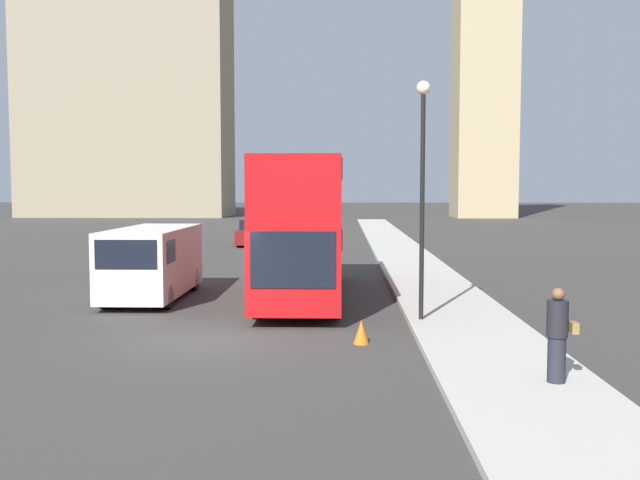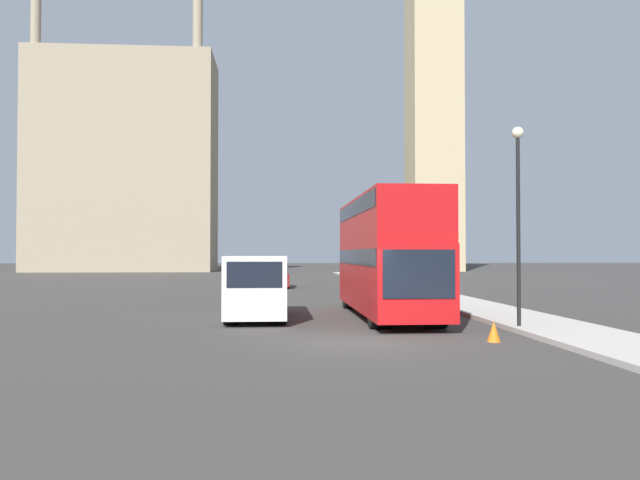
# 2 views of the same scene
# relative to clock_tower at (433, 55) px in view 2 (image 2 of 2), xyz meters

# --- Properties ---
(ground_plane) EXTENTS (300.00, 300.00, 0.00)m
(ground_plane) POSITION_rel_clock_tower_xyz_m (-20.14, -69.31, -30.46)
(ground_plane) COLOR #383533
(sidewalk_strip) EXTENTS (2.94, 120.00, 0.15)m
(sidewalk_strip) POSITION_rel_clock_tower_xyz_m (-13.67, -69.31, -30.38)
(sidewalk_strip) COLOR #ADA89E
(sidewalk_strip) RESTS_ON ground_plane
(clock_tower) EXTENTS (7.45, 7.62, 59.30)m
(clock_tower) POSITION_rel_clock_tower_xyz_m (0.00, 0.00, 0.00)
(clock_tower) COLOR tan
(clock_tower) RESTS_ON ground_plane
(building_block_distant) EXTENTS (24.63, 10.86, 36.28)m
(building_block_distant) POSITION_rel_clock_tower_xyz_m (-43.06, 1.82, -15.54)
(building_block_distant) COLOR gray
(building_block_distant) RESTS_ON ground_plane
(red_double_decker_bus) EXTENTS (2.47, 10.65, 4.44)m
(red_double_decker_bus) POSITION_rel_clock_tower_xyz_m (-18.09, -62.72, -27.98)
(red_double_decker_bus) COLOR #B71114
(red_double_decker_bus) RESTS_ON ground_plane
(white_van) EXTENTS (2.11, 5.68, 2.28)m
(white_van) POSITION_rel_clock_tower_xyz_m (-22.93, -63.25, -29.23)
(white_van) COLOR silver
(white_van) RESTS_ON ground_plane
(street_lamp) EXTENTS (0.36, 0.36, 6.14)m
(street_lamp) POSITION_rel_clock_tower_xyz_m (-14.79, -67.26, -26.31)
(street_lamp) COLOR black
(street_lamp) RESTS_ON sidewalk_strip
(parked_sedan) EXTENTS (1.85, 4.67, 1.60)m
(parked_sedan) POSITION_rel_clock_tower_xyz_m (-22.23, -41.78, -29.74)
(parked_sedan) COLOR maroon
(parked_sedan) RESTS_ON ground_plane
(traffic_cone) EXTENTS (0.36, 0.36, 0.55)m
(traffic_cone) POSITION_rel_clock_tower_xyz_m (-16.42, -69.57, -30.18)
(traffic_cone) COLOR orange
(traffic_cone) RESTS_ON ground_plane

